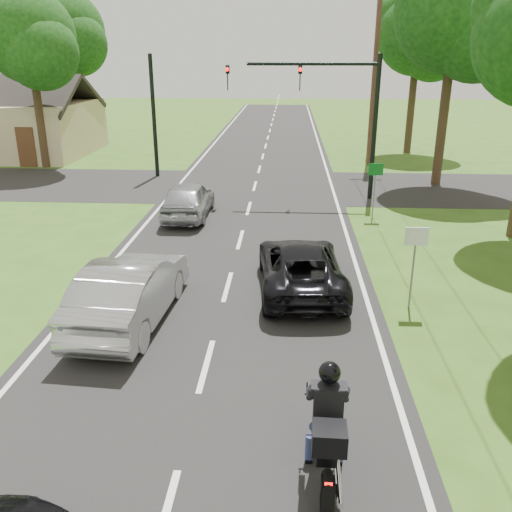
# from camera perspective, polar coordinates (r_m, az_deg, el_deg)

# --- Properties ---
(ground) EXTENTS (140.00, 140.00, 0.00)m
(ground) POSITION_cam_1_polar(r_m,az_deg,el_deg) (11.37, -5.27, -11.42)
(ground) COLOR #335317
(ground) RESTS_ON ground
(road) EXTENTS (8.00, 100.00, 0.01)m
(road) POSITION_cam_1_polar(r_m,az_deg,el_deg) (20.48, -1.18, 3.53)
(road) COLOR black
(road) RESTS_ON ground
(cross_road) EXTENTS (60.00, 7.00, 0.01)m
(cross_road) POSITION_cam_1_polar(r_m,az_deg,el_deg) (26.26, -0.13, 7.36)
(cross_road) COLOR black
(cross_road) RESTS_ON ground
(motorcycle_rider) EXTENTS (0.66, 2.32, 2.00)m
(motorcycle_rider) POSITION_cam_1_polar(r_m,az_deg,el_deg) (8.34, 7.47, -18.36)
(motorcycle_rider) COLOR black
(motorcycle_rider) RESTS_ON ground
(dark_suv) EXTENTS (2.48, 4.79, 1.29)m
(dark_suv) POSITION_cam_1_polar(r_m,az_deg,el_deg) (14.54, 4.71, -1.08)
(dark_suv) COLOR black
(dark_suv) RESTS_ON road
(silver_sedan) EXTENTS (1.95, 4.79, 1.55)m
(silver_sedan) POSITION_cam_1_polar(r_m,az_deg,el_deg) (13.08, -13.14, -3.53)
(silver_sedan) COLOR #B1B1B6
(silver_sedan) RESTS_ON road
(silver_suv) EXTENTS (1.67, 4.15, 1.41)m
(silver_suv) POSITION_cam_1_polar(r_m,az_deg,el_deg) (21.22, -7.16, 5.98)
(silver_suv) COLOR #A5A6AC
(silver_suv) RESTS_ON road
(traffic_signal) EXTENTS (6.38, 0.44, 6.00)m
(traffic_signal) POSITION_cam_1_polar(r_m,az_deg,el_deg) (23.65, 7.96, 15.85)
(traffic_signal) COLOR black
(traffic_signal) RESTS_ON ground
(signal_pole_far) EXTENTS (0.20, 0.20, 6.00)m
(signal_pole_far) POSITION_cam_1_polar(r_m,az_deg,el_deg) (28.50, -10.70, 14.17)
(signal_pole_far) COLOR black
(signal_pole_far) RESTS_ON ground
(utility_pole_far) EXTENTS (1.60, 0.28, 10.00)m
(utility_pole_far) POSITION_cam_1_polar(r_m,az_deg,el_deg) (31.86, 12.40, 18.47)
(utility_pole_far) COLOR brown
(utility_pole_far) RESTS_ON ground
(sign_white) EXTENTS (0.55, 0.07, 2.12)m
(sign_white) POSITION_cam_1_polar(r_m,az_deg,el_deg) (13.61, 16.43, 0.80)
(sign_white) COLOR slate
(sign_white) RESTS_ON ground
(sign_green) EXTENTS (0.55, 0.07, 2.12)m
(sign_green) POSITION_cam_1_polar(r_m,az_deg,el_deg) (21.22, 12.45, 8.10)
(sign_green) COLOR slate
(sign_green) RESTS_ON ground
(tree_row_d) EXTENTS (5.76, 5.58, 10.45)m
(tree_row_d) POSITION_cam_1_polar(r_m,az_deg,el_deg) (27.36, 21.00, 22.32)
(tree_row_d) COLOR #332316
(tree_row_d) RESTS_ON ground
(tree_row_e) EXTENTS (5.28, 5.12, 9.61)m
(tree_row_e) POSITION_cam_1_polar(r_m,az_deg,el_deg) (36.17, 17.21, 21.04)
(tree_row_e) COLOR #332316
(tree_row_e) RESTS_ON ground
(tree_left_near) EXTENTS (5.12, 4.96, 9.22)m
(tree_left_near) POSITION_cam_1_polar(r_m,az_deg,el_deg) (32.20, -22.44, 20.08)
(tree_left_near) COLOR #332316
(tree_left_near) RESTS_ON ground
(tree_left_far) EXTENTS (5.76, 5.58, 10.14)m
(tree_left_far) POSITION_cam_1_polar(r_m,az_deg,el_deg) (42.16, -19.15, 21.06)
(tree_left_far) COLOR #332316
(tree_left_far) RESTS_ON ground
(house) EXTENTS (10.20, 8.00, 4.84)m
(house) POSITION_cam_1_polar(r_m,az_deg,el_deg) (38.09, -24.70, 12.37)
(house) COLOR tan
(house) RESTS_ON ground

